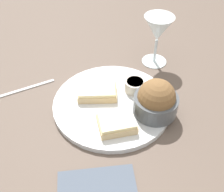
% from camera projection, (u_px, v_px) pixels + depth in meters
% --- Properties ---
extents(ground_plane, '(4.00, 4.00, 0.00)m').
position_uv_depth(ground_plane, '(112.00, 106.00, 0.71)').
color(ground_plane, brown).
extents(dinner_plate, '(0.29, 0.29, 0.01)m').
position_uv_depth(dinner_plate, '(112.00, 104.00, 0.70)').
color(dinner_plate, silver).
rests_on(dinner_plate, ground_plane).
extents(salad_bowl, '(0.10, 0.10, 0.09)m').
position_uv_depth(salad_bowl, '(156.00, 100.00, 0.65)').
color(salad_bowl, '#4C5156').
rests_on(salad_bowl, dinner_plate).
extents(sauce_ramekin, '(0.05, 0.05, 0.03)m').
position_uv_depth(sauce_ramekin, '(135.00, 85.00, 0.72)').
color(sauce_ramekin, beige).
rests_on(sauce_ramekin, dinner_plate).
extents(cheese_toast_near, '(0.11, 0.09, 0.03)m').
position_uv_depth(cheese_toast_near, '(97.00, 91.00, 0.70)').
color(cheese_toast_near, '#D1B27F').
rests_on(cheese_toast_near, dinner_plate).
extents(cheese_toast_far, '(0.10, 0.10, 0.03)m').
position_uv_depth(cheese_toast_far, '(117.00, 123.00, 0.63)').
color(cheese_toast_far, '#D1B27F').
rests_on(cheese_toast_far, dinner_plate).
extents(wine_glass, '(0.08, 0.08, 0.15)m').
position_uv_depth(wine_glass, '(158.00, 31.00, 0.77)').
color(wine_glass, silver).
rests_on(wine_glass, ground_plane).
extents(fork, '(0.14, 0.13, 0.01)m').
position_uv_depth(fork, '(21.00, 90.00, 0.74)').
color(fork, silver).
rests_on(fork, ground_plane).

